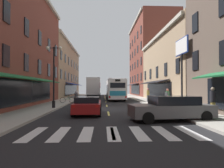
% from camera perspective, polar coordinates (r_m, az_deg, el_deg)
% --- Properties ---
extents(ground_plane, '(34.80, 80.00, 0.10)m').
position_cam_1_polar(ground_plane, '(18.61, -1.31, -7.15)').
color(ground_plane, black).
extents(lane_centre_dashes, '(0.14, 73.90, 0.01)m').
position_cam_1_polar(lane_centre_dashes, '(18.36, -1.29, -7.07)').
color(lane_centre_dashes, '#DBCC4C').
rests_on(lane_centre_dashes, ground).
extents(crosswalk_near, '(7.10, 2.80, 0.01)m').
position_cam_1_polar(crosswalk_near, '(8.73, 0.22, -13.70)').
color(crosswalk_near, silver).
rests_on(crosswalk_near, ground).
extents(sidewalk_left, '(3.00, 80.00, 0.14)m').
position_cam_1_polar(sidewalk_left, '(19.39, -19.14, -6.49)').
color(sidewalk_left, '#A39E93').
rests_on(sidewalk_left, ground).
extents(sidewalk_right, '(3.00, 80.00, 0.14)m').
position_cam_1_polar(sidewalk_right, '(19.64, 16.28, -6.44)').
color(sidewalk_right, '#A39E93').
rests_on(sidewalk_right, ground).
extents(storefront_row_right, '(9.44, 79.90, 17.98)m').
position_cam_1_polar(storefront_row_right, '(26.09, 24.68, 9.35)').
color(storefront_row_right, brown).
rests_on(storefront_row_right, ground).
extents(billboard_sign, '(0.40, 2.88, 6.47)m').
position_cam_1_polar(billboard_sign, '(20.35, 19.15, 7.87)').
color(billboard_sign, black).
rests_on(billboard_sign, sidewalk_right).
extents(transit_bus, '(2.66, 11.17, 3.28)m').
position_cam_1_polar(transit_bus, '(32.48, 0.90, -1.46)').
color(transit_bus, white).
rests_on(transit_bus, ground).
extents(box_truck, '(2.51, 7.32, 3.81)m').
position_cam_1_polar(box_truck, '(39.07, -5.16, -1.01)').
color(box_truck, white).
rests_on(box_truck, ground).
extents(sedan_near, '(1.94, 4.71, 1.27)m').
position_cam_1_polar(sedan_near, '(14.92, -6.82, -5.90)').
color(sedan_near, maroon).
rests_on(sedan_near, ground).
extents(sedan_mid, '(4.89, 2.39, 1.43)m').
position_cam_1_polar(sedan_mid, '(12.30, 16.47, -6.57)').
color(sedan_mid, '#515154').
rests_on(sedan_mid, ground).
extents(sedan_far, '(1.98, 4.34, 1.41)m').
position_cam_1_polar(sedan_far, '(49.39, -4.89, -2.50)').
color(sedan_far, '#515154').
rests_on(sedan_far, ground).
extents(motorcycle_rider, '(0.62, 2.07, 1.66)m').
position_cam_1_polar(motorcycle_rider, '(19.01, -10.02, -4.72)').
color(motorcycle_rider, black).
rests_on(motorcycle_rider, ground).
extents(bicycle_near, '(1.70, 0.48, 0.91)m').
position_cam_1_polar(bicycle_near, '(24.59, -12.58, -4.37)').
color(bicycle_near, black).
rests_on(bicycle_near, sidewalk_left).
extents(pedestrian_near, '(0.50, 0.50, 1.68)m').
position_cam_1_polar(pedestrian_near, '(19.98, 15.45, -3.59)').
color(pedestrian_near, navy).
rests_on(pedestrian_near, sidewalk_right).
extents(pedestrian_mid, '(0.36, 0.36, 1.57)m').
position_cam_1_polar(pedestrian_mid, '(23.57, 15.47, -3.43)').
color(pedestrian_mid, black).
rests_on(pedestrian_mid, sidewalk_right).
extents(pedestrian_far, '(0.36, 0.36, 1.72)m').
position_cam_1_polar(pedestrian_far, '(26.24, 10.17, -3.03)').
color(pedestrian_far, '#4C4C51').
rests_on(pedestrian_far, sidewalk_right).
extents(pedestrian_rear, '(0.36, 0.36, 1.82)m').
position_cam_1_polar(pedestrian_rear, '(14.12, 26.70, -4.34)').
color(pedestrian_rear, '#B29947').
rests_on(pedestrian_rear, sidewalk_right).
extents(street_lamp_twin, '(1.42, 0.32, 5.50)m').
position_cam_1_polar(street_lamp_twin, '(18.67, -16.17, 2.84)').
color(street_lamp_twin, black).
rests_on(street_lamp_twin, sidewalk_left).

